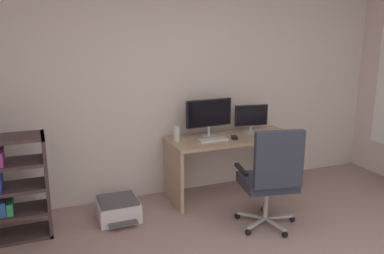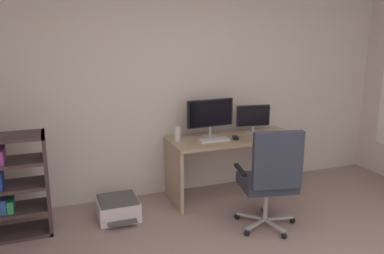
# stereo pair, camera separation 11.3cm
# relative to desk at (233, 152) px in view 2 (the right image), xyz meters

# --- Properties ---
(wall_back) EXTENTS (5.44, 0.10, 2.73)m
(wall_back) POSITION_rel_desk_xyz_m (-0.49, 0.42, 0.83)
(wall_back) COLOR silver
(wall_back) RESTS_ON ground
(desk) EXTENTS (1.52, 0.63, 0.73)m
(desk) POSITION_rel_desk_xyz_m (0.00, 0.00, 0.00)
(desk) COLOR tan
(desk) RESTS_ON ground
(monitor_main) EXTENTS (0.58, 0.18, 0.44)m
(monitor_main) POSITION_rel_desk_xyz_m (-0.26, 0.10, 0.45)
(monitor_main) COLOR #B2B5B7
(monitor_main) RESTS_ON desk
(monitor_secondary) EXTENTS (0.42, 0.18, 0.34)m
(monitor_secondary) POSITION_rel_desk_xyz_m (0.31, 0.10, 0.38)
(monitor_secondary) COLOR #B2B5B7
(monitor_secondary) RESTS_ON desk
(keyboard) EXTENTS (0.34, 0.13, 0.02)m
(keyboard) POSITION_rel_desk_xyz_m (-0.28, -0.07, 0.20)
(keyboard) COLOR silver
(keyboard) RESTS_ON desk
(computer_mouse) EXTENTS (0.09, 0.11, 0.03)m
(computer_mouse) POSITION_rel_desk_xyz_m (-0.02, -0.10, 0.20)
(computer_mouse) COLOR black
(computer_mouse) RESTS_ON desk
(desktop_speaker) EXTENTS (0.07, 0.07, 0.17)m
(desktop_speaker) POSITION_rel_desk_xyz_m (-0.68, 0.06, 0.27)
(desktop_speaker) COLOR silver
(desktop_speaker) RESTS_ON desk
(office_chair) EXTENTS (0.64, 0.63, 1.06)m
(office_chair) POSITION_rel_desk_xyz_m (-0.05, -0.93, 0.03)
(office_chair) COLOR #B7BABC
(office_chair) RESTS_ON ground
(bookshelf) EXTENTS (0.72, 0.36, 1.00)m
(bookshelf) POSITION_rel_desk_xyz_m (-2.50, -0.14, -0.03)
(bookshelf) COLOR #402F32
(bookshelf) RESTS_ON ground
(printer) EXTENTS (0.42, 0.50, 0.22)m
(printer) POSITION_rel_desk_xyz_m (-1.41, -0.13, -0.43)
(printer) COLOR silver
(printer) RESTS_ON ground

